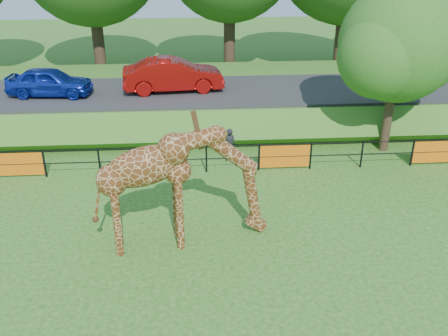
# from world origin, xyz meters

# --- Properties ---
(ground) EXTENTS (90.00, 90.00, 0.00)m
(ground) POSITION_xyz_m (0.00, 0.00, 0.00)
(ground) COLOR #285715
(ground) RESTS_ON ground
(giraffe) EXTENTS (5.09, 1.67, 3.58)m
(giraffe) POSITION_xyz_m (-0.84, 3.38, 1.79)
(giraffe) COLOR #592D12
(giraffe) RESTS_ON ground
(perimeter_fence) EXTENTS (28.07, 0.10, 1.10)m
(perimeter_fence) POSITION_xyz_m (0.00, 8.00, 0.55)
(perimeter_fence) COLOR black
(perimeter_fence) RESTS_ON ground
(embankment) EXTENTS (40.00, 9.00, 1.30)m
(embankment) POSITION_xyz_m (0.00, 15.50, 0.65)
(embankment) COLOR #285715
(embankment) RESTS_ON ground
(road) EXTENTS (40.00, 5.00, 0.12)m
(road) POSITION_xyz_m (0.00, 14.00, 1.36)
(road) COLOR #2B2B2D
(road) RESTS_ON embankment
(car_blue) EXTENTS (3.97, 1.90, 1.31)m
(car_blue) POSITION_xyz_m (-6.95, 13.67, 2.07)
(car_blue) COLOR #162FB3
(car_blue) RESTS_ON road
(car_red) EXTENTS (4.82, 2.07, 1.54)m
(car_red) POSITION_xyz_m (-1.31, 14.04, 2.19)
(car_red) COLOR #A00D0B
(car_red) RESTS_ON road
(visitor) EXTENTS (0.51, 0.34, 1.37)m
(visitor) POSITION_xyz_m (0.95, 8.96, 0.68)
(visitor) COLOR black
(visitor) RESTS_ON ground
(tree_east) EXTENTS (5.40, 4.71, 6.76)m
(tree_east) POSITION_xyz_m (7.60, 9.63, 4.28)
(tree_east) COLOR black
(tree_east) RESTS_ON ground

